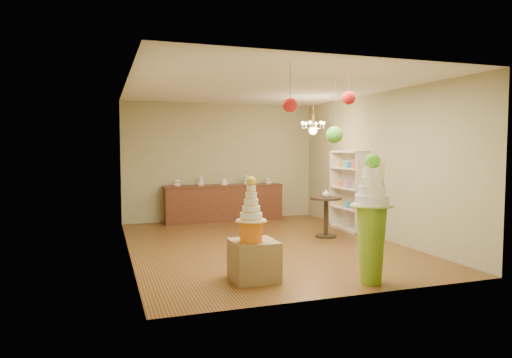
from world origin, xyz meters
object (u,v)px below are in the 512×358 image
object	(u,v)px
pedestal_green	(371,228)
sideboard	(224,202)
round_table	(326,211)
pedestal_orange	(251,242)

from	to	relation	value
pedestal_green	sideboard	xyz separation A→B (m)	(-0.58, 5.82, -0.29)
pedestal_green	round_table	bearing A→B (deg)	73.64
pedestal_green	pedestal_orange	distance (m)	1.67
pedestal_orange	sideboard	world-z (taller)	pedestal_orange
pedestal_orange	round_table	bearing A→B (deg)	45.75
pedestal_green	pedestal_orange	size ratio (longest dim) A/B	1.21
sideboard	round_table	size ratio (longest dim) A/B	3.62
pedestal_orange	sideboard	xyz separation A→B (m)	(0.98, 5.26, -0.09)
sideboard	round_table	distance (m)	3.10
pedestal_green	round_table	size ratio (longest dim) A/B	2.13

